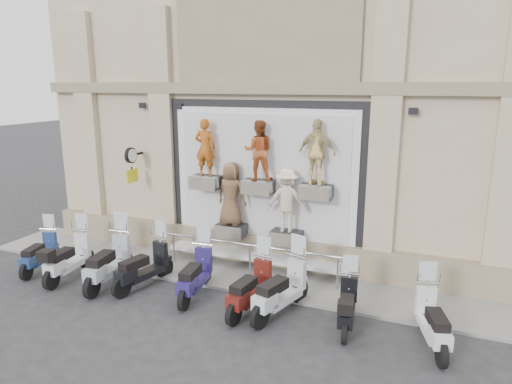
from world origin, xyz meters
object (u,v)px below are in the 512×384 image
(scooter_c, at_px, (108,253))
(scooter_e, at_px, (195,265))
(clock_sign_bracket, at_px, (132,160))
(scooter_b, at_px, (68,249))
(scooter_d, at_px, (143,257))
(scooter_g, at_px, (281,279))
(guard_rail, at_px, (250,261))
(scooter_f, at_px, (250,278))
(scooter_h, at_px, (348,297))
(scooter_i, at_px, (434,311))
(scooter_a, at_px, (39,246))

(scooter_c, bearing_deg, scooter_e, -2.28)
(clock_sign_bracket, xyz_separation_m, scooter_b, (-0.46, -2.25, -2.01))
(scooter_d, height_order, scooter_e, scooter_d)
(scooter_g, bearing_deg, guard_rail, 147.83)
(guard_rail, relative_size, scooter_g, 2.47)
(scooter_f, bearing_deg, scooter_e, -179.98)
(guard_rail, distance_m, clock_sign_bracket, 4.57)
(scooter_h, bearing_deg, scooter_f, 175.73)
(scooter_c, relative_size, scooter_i, 1.14)
(scooter_c, bearing_deg, scooter_h, -6.44)
(scooter_g, bearing_deg, scooter_h, 16.48)
(scooter_f, bearing_deg, scooter_h, 10.11)
(scooter_i, bearing_deg, scooter_g, 162.19)
(scooter_b, xyz_separation_m, scooter_f, (5.06, 0.11, -0.01))
(scooter_d, distance_m, scooter_h, 5.06)
(scooter_d, xyz_separation_m, scooter_e, (1.44, 0.04, -0.00))
(scooter_a, xyz_separation_m, scooter_c, (2.34, -0.03, 0.14))
(scooter_a, relative_size, scooter_h, 1.03)
(scooter_d, bearing_deg, scooter_a, -164.56)
(scooter_c, bearing_deg, scooter_b, 175.07)
(scooter_e, bearing_deg, scooter_h, -9.07)
(scooter_b, xyz_separation_m, scooter_g, (5.74, 0.21, 0.04))
(scooter_a, distance_m, scooter_c, 2.34)
(guard_rail, bearing_deg, scooter_b, -157.80)
(scooter_c, bearing_deg, scooter_g, -6.01)
(scooter_a, xyz_separation_m, scooter_g, (6.86, 0.12, 0.12))
(clock_sign_bracket, height_order, scooter_e, clock_sign_bracket)
(scooter_b, distance_m, scooter_e, 3.58)
(scooter_d, bearing_deg, scooter_h, 12.05)
(scooter_g, xyz_separation_m, scooter_h, (1.45, 0.00, -0.14))
(guard_rail, relative_size, scooter_f, 2.62)
(scooter_i, bearing_deg, scooter_b, 164.58)
(scooter_f, bearing_deg, scooter_d, -175.77)
(scooter_i, bearing_deg, scooter_d, 162.64)
(scooter_a, xyz_separation_m, scooter_e, (4.68, 0.20, 0.08))
(scooter_a, bearing_deg, scooter_h, -13.84)
(guard_rail, height_order, scooter_f, scooter_f)
(scooter_f, bearing_deg, scooter_c, -172.18)
(scooter_f, relative_size, scooter_g, 0.94)
(scooter_c, relative_size, scooter_d, 1.09)
(clock_sign_bracket, bearing_deg, scooter_f, -24.92)
(clock_sign_bracket, xyz_separation_m, scooter_c, (0.77, -2.18, -1.94))
(scooter_c, relative_size, scooter_g, 1.03)
(clock_sign_bracket, bearing_deg, guard_rail, -6.84)
(guard_rail, xyz_separation_m, scooter_i, (4.49, -1.65, 0.29))
(clock_sign_bracket, xyz_separation_m, scooter_a, (-1.57, -2.15, -2.09))
(guard_rail, bearing_deg, scooter_g, -48.50)
(scooter_e, xyz_separation_m, scooter_h, (3.62, -0.08, -0.09))
(scooter_d, xyz_separation_m, scooter_g, (3.61, -0.05, 0.04))
(scooter_c, distance_m, scooter_d, 0.93)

